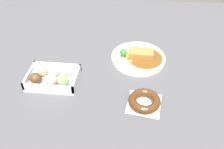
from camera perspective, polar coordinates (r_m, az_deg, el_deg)
ground_plane at (r=0.96m, az=-4.03°, el=-0.96°), size 1.60×1.60×0.00m
curry_plate at (r=1.05m, az=6.43°, el=4.19°), size 0.24×0.24×0.06m
donut_box at (r=0.95m, az=-14.10°, el=-0.63°), size 0.20×0.14×0.06m
chocolate_ring_donut at (r=0.85m, az=7.83°, el=-6.32°), size 0.13×0.13×0.03m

